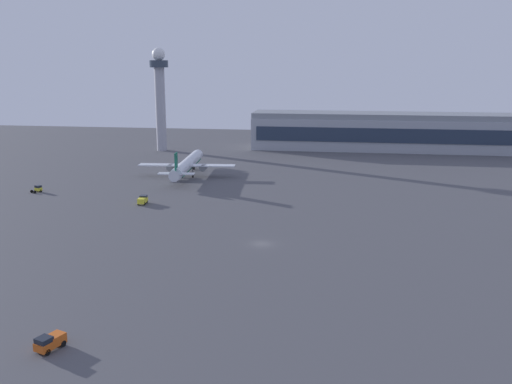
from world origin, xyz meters
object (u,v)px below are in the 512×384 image
(control_tower, at_px, (160,92))
(airplane_near_gate, at_px, (187,165))
(pushback_tug, at_px, (38,189))
(baggage_tractor, at_px, (50,342))
(cargo_loader, at_px, (143,200))

(control_tower, distance_m, airplane_near_gate, 65.38)
(pushback_tug, relative_size, baggage_tractor, 0.78)
(airplane_near_gate, relative_size, pushback_tug, 12.06)
(pushback_tug, bearing_deg, baggage_tractor, -35.76)
(control_tower, bearing_deg, pushback_tug, -97.43)
(baggage_tractor, height_order, cargo_loader, same)
(airplane_near_gate, height_order, pushback_tug, airplane_near_gate)
(control_tower, distance_m, pushback_tug, 89.57)
(control_tower, height_order, baggage_tractor, control_tower)
(airplane_near_gate, height_order, cargo_loader, airplane_near_gate)
(airplane_near_gate, distance_m, pushback_tug, 48.67)
(control_tower, relative_size, cargo_loader, 10.39)
(pushback_tug, distance_m, baggage_tractor, 102.49)
(pushback_tug, bearing_deg, cargo_loader, 9.65)
(baggage_tractor, relative_size, cargo_loader, 1.06)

